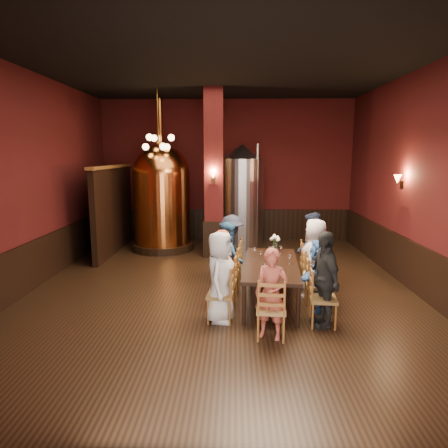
{
  "coord_description": "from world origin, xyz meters",
  "views": [
    {
      "loc": [
        0.26,
        -8.0,
        2.78
      ],
      "look_at": [
        0.04,
        0.2,
        1.35
      ],
      "focal_mm": 32.0,
      "sensor_mm": 36.0,
      "label": 1
    }
  ],
  "objects_px": {
    "steel_vessel": "(242,196)",
    "copper_kettle": "(162,196)",
    "dining_table": "(271,266)",
    "person_0": "(220,277)",
    "person_1": "(224,268)",
    "rose_vase": "(275,240)",
    "person_2": "(228,258)"
  },
  "relations": [
    {
      "from": "dining_table",
      "to": "rose_vase",
      "type": "height_order",
      "value": "rose_vase"
    },
    {
      "from": "rose_vase",
      "to": "dining_table",
      "type": "bearing_deg",
      "value": -100.15
    },
    {
      "from": "dining_table",
      "to": "steel_vessel",
      "type": "bearing_deg",
      "value": 100.74
    },
    {
      "from": "copper_kettle",
      "to": "rose_vase",
      "type": "height_order",
      "value": "copper_kettle"
    },
    {
      "from": "person_1",
      "to": "rose_vase",
      "type": "bearing_deg",
      "value": -36.62
    },
    {
      "from": "dining_table",
      "to": "rose_vase",
      "type": "relative_size",
      "value": 6.83
    },
    {
      "from": "person_0",
      "to": "person_2",
      "type": "distance_m",
      "value": 1.33
    },
    {
      "from": "copper_kettle",
      "to": "steel_vessel",
      "type": "relative_size",
      "value": 1.41
    },
    {
      "from": "dining_table",
      "to": "person_1",
      "type": "height_order",
      "value": "person_1"
    },
    {
      "from": "rose_vase",
      "to": "steel_vessel",
      "type": "bearing_deg",
      "value": 99.93
    },
    {
      "from": "person_0",
      "to": "copper_kettle",
      "type": "bearing_deg",
      "value": 32.05
    },
    {
      "from": "dining_table",
      "to": "rose_vase",
      "type": "distance_m",
      "value": 1.01
    },
    {
      "from": "person_2",
      "to": "steel_vessel",
      "type": "height_order",
      "value": "steel_vessel"
    },
    {
      "from": "steel_vessel",
      "to": "rose_vase",
      "type": "distance_m",
      "value": 3.76
    },
    {
      "from": "copper_kettle",
      "to": "steel_vessel",
      "type": "xyz_separation_m",
      "value": [
        2.34,
        0.4,
        -0.04
      ]
    },
    {
      "from": "person_1",
      "to": "rose_vase",
      "type": "height_order",
      "value": "person_1"
    },
    {
      "from": "person_0",
      "to": "person_1",
      "type": "distance_m",
      "value": 0.67
    },
    {
      "from": "person_2",
      "to": "rose_vase",
      "type": "height_order",
      "value": "person_2"
    },
    {
      "from": "person_0",
      "to": "person_1",
      "type": "bearing_deg",
      "value": 7.06
    },
    {
      "from": "dining_table",
      "to": "person_2",
      "type": "xyz_separation_m",
      "value": [
        -0.82,
        0.4,
        0.05
      ]
    },
    {
      "from": "person_0",
      "to": "steel_vessel",
      "type": "height_order",
      "value": "steel_vessel"
    },
    {
      "from": "steel_vessel",
      "to": "rose_vase",
      "type": "relative_size",
      "value": 8.49
    },
    {
      "from": "steel_vessel",
      "to": "rose_vase",
      "type": "height_order",
      "value": "steel_vessel"
    },
    {
      "from": "dining_table",
      "to": "copper_kettle",
      "type": "distance_m",
      "value": 5.14
    },
    {
      "from": "person_2",
      "to": "copper_kettle",
      "type": "relative_size",
      "value": 0.34
    },
    {
      "from": "steel_vessel",
      "to": "copper_kettle",
      "type": "bearing_deg",
      "value": -170.41
    },
    {
      "from": "person_0",
      "to": "steel_vessel",
      "type": "bearing_deg",
      "value": 7.19
    },
    {
      "from": "person_1",
      "to": "steel_vessel",
      "type": "bearing_deg",
      "value": -0.37
    },
    {
      "from": "dining_table",
      "to": "steel_vessel",
      "type": "xyz_separation_m",
      "value": [
        -0.47,
        4.61,
        0.85
      ]
    },
    {
      "from": "person_0",
      "to": "person_1",
      "type": "relative_size",
      "value": 1.07
    },
    {
      "from": "copper_kettle",
      "to": "steel_vessel",
      "type": "height_order",
      "value": "copper_kettle"
    },
    {
      "from": "dining_table",
      "to": "copper_kettle",
      "type": "relative_size",
      "value": 0.57
    }
  ]
}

